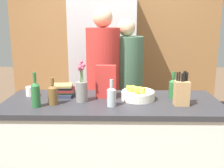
# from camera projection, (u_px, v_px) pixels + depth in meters

# --- Properties ---
(kitchen_island) EXTENTS (1.74, 0.69, 0.94)m
(kitchen_island) POSITION_uv_depth(u_px,v_px,m) (112.00, 153.00, 2.23)
(kitchen_island) COLOR silver
(kitchen_island) RESTS_ON ground_plane
(back_wall_wood) EXTENTS (2.94, 0.12, 2.60)m
(back_wall_wood) POSITION_uv_depth(u_px,v_px,m) (114.00, 40.00, 3.75)
(back_wall_wood) COLOR olive
(back_wall_wood) RESTS_ON ground_plane
(refrigerator) EXTENTS (0.82, 0.62, 1.95)m
(refrigerator) POSITION_uv_depth(u_px,v_px,m) (103.00, 67.00, 3.47)
(refrigerator) COLOR #B7B7BC
(refrigerator) RESTS_ON ground_plane
(fruit_bowl) EXTENTS (0.27, 0.27, 0.11)m
(fruit_bowl) POSITION_uv_depth(u_px,v_px,m) (138.00, 94.00, 2.15)
(fruit_bowl) COLOR silver
(fruit_bowl) RESTS_ON kitchen_island
(knife_block) EXTENTS (0.11, 0.09, 0.27)m
(knife_block) POSITION_uv_depth(u_px,v_px,m) (182.00, 92.00, 1.99)
(knife_block) COLOR tan
(knife_block) RESTS_ON kitchen_island
(flower_vase) EXTENTS (0.09, 0.09, 0.33)m
(flower_vase) POSITION_uv_depth(u_px,v_px,m) (82.00, 88.00, 2.08)
(flower_vase) COLOR gray
(flower_vase) RESTS_ON kitchen_island
(cereal_box) EXTENTS (0.17, 0.08, 0.28)m
(cereal_box) POSITION_uv_depth(u_px,v_px,m) (106.00, 82.00, 2.17)
(cereal_box) COLOR red
(cereal_box) RESTS_ON kitchen_island
(coffee_mug) EXTENTS (0.11, 0.08, 0.08)m
(coffee_mug) POSITION_uv_depth(u_px,v_px,m) (31.00, 91.00, 2.25)
(coffee_mug) COLOR silver
(coffee_mug) RESTS_ON kitchen_island
(book_stack) EXTENTS (0.21, 0.17, 0.11)m
(book_stack) POSITION_uv_depth(u_px,v_px,m) (63.00, 90.00, 2.24)
(book_stack) COLOR #2D334C
(book_stack) RESTS_ON kitchen_island
(bottle_oil) EXTENTS (0.07, 0.07, 0.22)m
(bottle_oil) POSITION_uv_depth(u_px,v_px,m) (173.00, 88.00, 2.18)
(bottle_oil) COLOR #286633
(bottle_oil) RESTS_ON kitchen_island
(bottle_vinegar) EXTENTS (0.07, 0.07, 0.27)m
(bottle_vinegar) POSITION_uv_depth(u_px,v_px,m) (36.00, 93.00, 1.95)
(bottle_vinegar) COLOR #286633
(bottle_vinegar) RESTS_ON kitchen_island
(bottle_wine) EXTENTS (0.07, 0.07, 0.21)m
(bottle_wine) POSITION_uv_depth(u_px,v_px,m) (112.00, 96.00, 1.97)
(bottle_wine) COLOR #B2BCC1
(bottle_wine) RESTS_ON kitchen_island
(bottle_water) EXTENTS (0.08, 0.08, 0.21)m
(bottle_water) POSITION_uv_depth(u_px,v_px,m) (53.00, 94.00, 2.01)
(bottle_water) COLOR brown
(bottle_water) RESTS_ON kitchen_island
(person_at_sink) EXTENTS (0.35, 0.35, 1.70)m
(person_at_sink) POSITION_uv_depth(u_px,v_px,m) (103.00, 81.00, 2.74)
(person_at_sink) COLOR #383842
(person_at_sink) RESTS_ON ground_plane
(person_in_blue) EXTENTS (0.37, 0.37, 1.59)m
(person_in_blue) POSITION_uv_depth(u_px,v_px,m) (126.00, 84.00, 2.90)
(person_in_blue) COLOR #383842
(person_in_blue) RESTS_ON ground_plane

